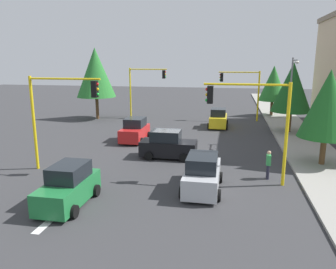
% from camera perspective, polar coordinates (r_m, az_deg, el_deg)
% --- Properties ---
extents(ground_plane, '(120.00, 120.00, 0.00)m').
position_cam_1_polar(ground_plane, '(25.33, 0.34, -2.71)').
color(ground_plane, '#353538').
extents(sidewalk_kerb, '(80.00, 4.00, 0.15)m').
position_cam_1_polar(sidewalk_kerb, '(30.35, 22.08, -0.90)').
color(sidewalk_kerb, gray).
rests_on(sidewalk_kerb, ground).
extents(lane_arrow_near, '(2.40, 1.10, 1.10)m').
position_cam_1_polar(lane_arrow_near, '(16.05, -18.57, -12.87)').
color(lane_arrow_near, silver).
rests_on(lane_arrow_near, ground).
extents(traffic_signal_near_left, '(0.36, 4.59, 5.68)m').
position_cam_1_polar(traffic_signal_near_left, '(18.24, 14.66, 3.69)').
color(traffic_signal_near_left, yellow).
rests_on(traffic_signal_near_left, ground).
extents(traffic_signal_far_left, '(0.36, 4.59, 5.63)m').
position_cam_1_polar(traffic_signal_far_left, '(38.11, 12.87, 8.31)').
color(traffic_signal_far_left, yellow).
rests_on(traffic_signal_far_left, ground).
extents(traffic_signal_near_right, '(0.36, 4.59, 5.87)m').
position_cam_1_polar(traffic_signal_near_right, '(20.85, -18.56, 4.89)').
color(traffic_signal_near_right, yellow).
rests_on(traffic_signal_near_right, ground).
extents(traffic_signal_far_right, '(0.36, 4.59, 5.91)m').
position_cam_1_polar(traffic_signal_far_right, '(39.42, -4.15, 8.99)').
color(traffic_signal_far_right, yellow).
rests_on(traffic_signal_far_right, ground).
extents(street_lamp_curbside, '(2.15, 0.28, 7.00)m').
position_cam_1_polar(street_lamp_curbside, '(28.10, 20.72, 7.03)').
color(street_lamp_curbside, slate).
rests_on(street_lamp_curbside, ground).
extents(tree_roadside_near, '(3.45, 3.45, 6.26)m').
position_cam_1_polar(tree_roadside_near, '(22.95, 26.15, 4.78)').
color(tree_roadside_near, brown).
rests_on(tree_roadside_near, ground).
extents(tree_roadside_far, '(3.41, 3.41, 6.18)m').
position_cam_1_polar(tree_roadside_far, '(42.37, 17.92, 8.50)').
color(tree_roadside_far, brown).
rests_on(tree_roadside_far, ground).
extents(tree_opposite_side, '(4.49, 4.49, 8.22)m').
position_cam_1_polar(tree_opposite_side, '(39.20, -12.54, 10.51)').
color(tree_opposite_side, brown).
rests_on(tree_opposite_side, ground).
extents(tree_roadside_mid, '(3.65, 3.65, 6.65)m').
position_cam_1_polar(tree_roadside_mid, '(32.55, 20.87, 7.71)').
color(tree_roadside_mid, brown).
rests_on(tree_roadside_mid, ground).
extents(car_green, '(3.93, 1.98, 1.98)m').
position_cam_1_polar(car_green, '(16.46, -16.97, -8.72)').
color(car_green, '#1E7238').
rests_on(car_green, ground).
extents(car_red, '(3.78, 2.07, 1.98)m').
position_cam_1_polar(car_red, '(28.11, -5.81, 0.67)').
color(car_red, red).
rests_on(car_red, ground).
extents(car_black, '(2.08, 3.94, 1.98)m').
position_cam_1_polar(car_black, '(23.16, -0.02, -1.90)').
color(car_black, black).
rests_on(car_black, ground).
extents(car_yellow, '(3.80, 2.00, 1.98)m').
position_cam_1_polar(car_yellow, '(34.14, 8.77, 2.75)').
color(car_yellow, yellow).
rests_on(car_yellow, ground).
extents(car_silver, '(4.19, 2.06, 1.98)m').
position_cam_1_polar(car_silver, '(17.51, 6.03, -6.89)').
color(car_silver, '#B2B5BA').
rests_on(car_silver, ground).
extents(pedestrian_crossing, '(0.40, 0.24, 1.70)m').
position_cam_1_polar(pedestrian_crossing, '(19.90, 17.12, -4.93)').
color(pedestrian_crossing, '#262638').
rests_on(pedestrian_crossing, ground).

